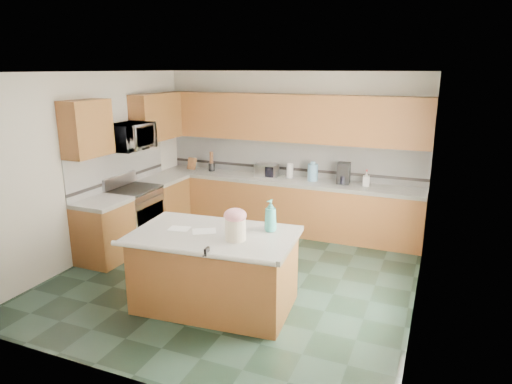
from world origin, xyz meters
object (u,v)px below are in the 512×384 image
at_px(island_base, 215,272).
at_px(treat_jar, 235,229).
at_px(island_top, 214,235).
at_px(coffee_maker, 344,173).
at_px(toaster_oven, 267,170).
at_px(soap_bottle_island, 271,215).
at_px(knife_block, 192,164).

distance_m(island_base, treat_jar, 0.70).
height_order(island_top, treat_jar, treat_jar).
xyz_separation_m(island_base, treat_jar, (0.32, -0.10, 0.61)).
bearing_deg(treat_jar, coffee_maker, 61.19).
distance_m(treat_jar, toaster_oven, 3.05).
bearing_deg(island_top, island_base, 0.00).
relative_size(island_top, treat_jar, 7.66).
bearing_deg(soap_bottle_island, knife_block, 147.09).
bearing_deg(toaster_oven, knife_block, 175.73).
height_order(knife_block, coffee_maker, coffee_maker).
xyz_separation_m(island_base, coffee_maker, (0.88, 2.89, 0.66)).
xyz_separation_m(toaster_oven, coffee_maker, (1.33, 0.03, 0.06)).
height_order(island_base, knife_block, knife_block).
bearing_deg(knife_block, soap_bottle_island, -40.54).
height_order(island_base, island_top, island_top).
bearing_deg(knife_block, island_base, -50.99).
height_order(island_base, toaster_oven, toaster_oven).
xyz_separation_m(treat_jar, coffee_maker, (0.56, 2.98, 0.05)).
height_order(soap_bottle_island, coffee_maker, soap_bottle_island).
bearing_deg(toaster_oven, treat_jar, -79.56).
xyz_separation_m(island_top, toaster_oven, (-0.46, 2.86, 0.14)).
bearing_deg(knife_block, island_top, -50.99).
distance_m(island_top, coffee_maker, 3.02).
bearing_deg(toaster_oven, soap_bottle_island, -72.19).
height_order(toaster_oven, coffee_maker, coffee_maker).
distance_m(knife_block, toaster_oven, 1.49).
bearing_deg(island_base, toaster_oven, 94.33).
height_order(treat_jar, soap_bottle_island, soap_bottle_island).
relative_size(island_top, toaster_oven, 4.89).
distance_m(treat_jar, knife_block, 3.72).
xyz_separation_m(soap_bottle_island, coffee_maker, (0.30, 2.57, -0.02)).
relative_size(treat_jar, coffee_maker, 0.71).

